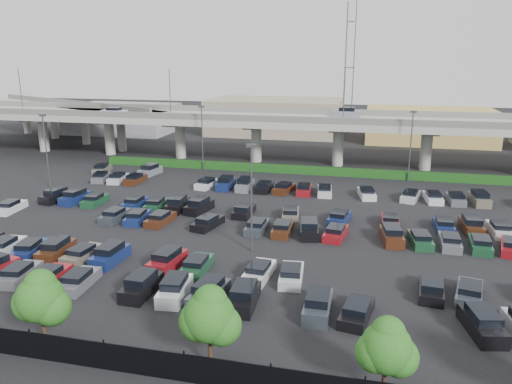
# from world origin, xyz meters

# --- Properties ---
(ground) EXTENTS (280.00, 280.00, 0.00)m
(ground) POSITION_xyz_m (0.00, 0.00, 0.00)
(ground) COLOR black
(overpass) EXTENTS (150.00, 13.00, 15.80)m
(overpass) POSITION_xyz_m (-0.21, 32.01, 6.97)
(overpass) COLOR #999891
(overpass) RESTS_ON ground
(on_ramp) EXTENTS (50.93, 30.13, 8.80)m
(on_ramp) POSITION_xyz_m (-52.10, 43.05, 6.86)
(on_ramp) COLOR #999891
(on_ramp) RESTS_ON ground
(hedge) EXTENTS (66.00, 1.60, 1.10)m
(hedge) POSITION_xyz_m (0.00, 25.00, 0.55)
(hedge) COLOR #134213
(hedge) RESTS_ON ground
(fence) EXTENTS (70.00, 0.10, 2.00)m
(fence) POSITION_xyz_m (-0.05, -28.00, 0.90)
(fence) COLOR black
(fence) RESTS_ON ground
(tree_row) EXTENTS (65.07, 3.66, 5.94)m
(tree_row) POSITION_xyz_m (0.70, -26.53, 3.52)
(tree_row) COLOR #332316
(tree_row) RESTS_ON ground
(parked_cars) EXTENTS (63.06, 41.67, 1.67)m
(parked_cars) POSITION_xyz_m (-1.05, -3.90, 0.62)
(parked_cars) COLOR navy
(parked_cars) RESTS_ON ground
(light_poles) EXTENTS (66.90, 48.38, 10.30)m
(light_poles) POSITION_xyz_m (-4.13, 2.00, 6.24)
(light_poles) COLOR #47474C
(light_poles) RESTS_ON ground
(distant_buildings) EXTENTS (138.00, 24.00, 9.00)m
(distant_buildings) POSITION_xyz_m (12.38, 61.81, 3.74)
(distant_buildings) COLOR gray
(distant_buildings) RESTS_ON ground
(comm_tower) EXTENTS (2.40, 2.40, 30.00)m
(comm_tower) POSITION_xyz_m (4.00, 74.00, 15.61)
(comm_tower) COLOR #47474C
(comm_tower) RESTS_ON ground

